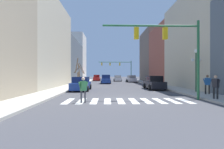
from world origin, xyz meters
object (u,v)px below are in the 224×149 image
at_px(traffic_signal_far, 118,66).
at_px(car_at_intersection, 81,84).
at_px(car_parked_right_far, 154,83).
at_px(pedestrian_near_right_corner, 207,83).
at_px(car_driving_toward_lane, 106,79).
at_px(car_parked_left_near, 118,78).
at_px(car_driving_away_lane, 97,78).
at_px(street_lamp_right_corner, 196,62).
at_px(street_tree_right_near, 79,74).
at_px(traffic_signal_near, 170,42).
at_px(pedestrian_on_left_sidewalk, 83,88).
at_px(pedestrian_on_right_sidewalk, 216,85).
at_px(car_parked_right_near, 131,79).
at_px(street_tree_left_near, 78,73).

height_order(traffic_signal_far, car_at_intersection, traffic_signal_far).
height_order(car_parked_right_far, pedestrian_near_right_corner, pedestrian_near_right_corner).
bearing_deg(car_driving_toward_lane, car_parked_left_near, 165.29).
distance_m(car_driving_away_lane, car_at_intersection, 29.45).
xyz_separation_m(street_lamp_right_corner, car_driving_toward_lane, (-8.88, 17.87, -2.26)).
relative_size(street_lamp_right_corner, street_tree_right_near, 1.02).
relative_size(traffic_signal_near, pedestrian_near_right_corner, 4.28).
bearing_deg(pedestrian_near_right_corner, car_parked_right_far, -52.12).
bearing_deg(traffic_signal_near, pedestrian_on_left_sidewalk, -168.69).
xyz_separation_m(car_parked_right_far, pedestrian_on_right_sidewalk, (1.70, -9.60, 0.35)).
bearing_deg(car_parked_right_far, traffic_signal_near, 172.02).
bearing_deg(traffic_signal_near, car_driving_away_lane, 101.53).
bearing_deg(pedestrian_on_left_sidewalk, traffic_signal_near, 153.25).
bearing_deg(car_driving_toward_lane, traffic_signal_near, 12.22).
height_order(car_at_intersection, street_tree_right_near, street_tree_right_near).
distance_m(traffic_signal_far, car_at_intersection, 29.45).
bearing_deg(street_lamp_right_corner, pedestrian_on_right_sidewalk, -103.23).
xyz_separation_m(car_driving_toward_lane, car_parked_right_far, (6.03, -13.18, -0.04)).
bearing_deg(pedestrian_on_left_sidewalk, car_parked_right_far, -163.88).
xyz_separation_m(traffic_signal_near, car_parked_right_near, (1.14, 28.61, -3.44)).
bearing_deg(car_parked_left_near, pedestrian_near_right_corner, -169.29).
xyz_separation_m(car_driving_away_lane, car_at_intersection, (0.03, -29.45, -0.06)).
distance_m(car_parked_right_far, pedestrian_on_right_sidewalk, 9.76).
bearing_deg(car_at_intersection, car_parked_right_near, -22.10).
xyz_separation_m(car_at_intersection, pedestrian_near_right_corner, (11.54, -5.17, 0.39)).
relative_size(traffic_signal_near, car_parked_left_near, 1.59).
height_order(car_at_intersection, car_parked_right_far, car_parked_right_far).
height_order(traffic_signal_far, pedestrian_on_right_sidewalk, traffic_signal_far).
xyz_separation_m(car_parked_right_far, pedestrian_near_right_corner, (2.81, -6.69, 0.35)).
relative_size(traffic_signal_far, pedestrian_on_left_sidewalk, 5.50).
height_order(car_parked_right_near, street_tree_left_near, street_tree_left_near).
relative_size(pedestrian_on_left_sidewalk, street_tree_left_near, 0.36).
xyz_separation_m(car_driving_toward_lane, pedestrian_on_left_sidewalk, (-1.27, -23.28, 0.17)).
bearing_deg(pedestrian_on_left_sidewalk, pedestrian_near_right_corner, 160.60).
xyz_separation_m(street_lamp_right_corner, car_parked_right_far, (-2.85, 4.69, -2.30)).
relative_size(pedestrian_on_right_sidewalk, street_tree_left_near, 0.36).
distance_m(street_lamp_right_corner, car_at_intersection, 12.23).
distance_m(pedestrian_on_left_sidewalk, street_tree_right_near, 24.48).
xyz_separation_m(car_driving_toward_lane, car_parked_left_near, (2.95, 11.25, -0.08)).
height_order(traffic_signal_far, pedestrian_on_left_sidewalk, traffic_signal_far).
xyz_separation_m(street_lamp_right_corner, pedestrian_on_left_sidewalk, (-10.15, -5.41, -2.09)).
relative_size(traffic_signal_near, street_tree_left_near, 1.54).
height_order(car_driving_toward_lane, pedestrian_near_right_corner, pedestrian_near_right_corner).
relative_size(car_parked_right_far, pedestrian_on_left_sidewalk, 2.86).
height_order(car_parked_right_near, street_tree_right_near, street_tree_right_near).
distance_m(traffic_signal_far, car_parked_left_near, 4.44).
bearing_deg(car_parked_left_near, car_parked_right_near, -147.79).
xyz_separation_m(car_at_intersection, street_tree_right_near, (-2.75, 15.52, 1.08)).
bearing_deg(car_parked_left_near, pedestrian_on_right_sidewalk, -172.02).
relative_size(street_lamp_right_corner, pedestrian_on_left_sidewalk, 2.48).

